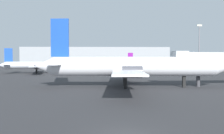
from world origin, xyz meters
name	(u,v)px	position (x,y,z in m)	size (l,w,h in m)	color
airplane_at_gate	(131,66)	(3.18, 24.25, 3.82)	(36.53, 31.36, 12.49)	white
airplane_distant	(39,65)	(-26.73, 64.44, 3.15)	(28.03, 25.91, 9.24)	silver
airplane_far_left	(152,64)	(20.27, 82.54, 2.99)	(27.77, 19.02, 8.53)	#B2BCCC
jet_bridge	(220,60)	(19.92, 24.95, 5.06)	(19.81, 3.07, 6.60)	#B2B7BC
light_mast_right	(199,45)	(45.76, 89.05, 12.75)	(2.40, 0.50, 22.91)	slate
terminal_building	(96,58)	(-8.15, 125.71, 6.64)	(94.47, 21.00, 13.28)	#999EA3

